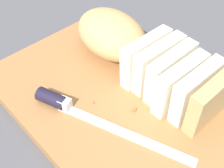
% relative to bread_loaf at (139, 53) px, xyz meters
% --- Properties ---
extents(ground_plane, '(3.00, 3.00, 0.00)m').
position_rel_bread_loaf_xyz_m(ground_plane, '(0.02, -0.08, -0.07)').
color(ground_plane, '#4C4C51').
extents(cutting_board, '(0.46, 0.32, 0.02)m').
position_rel_bread_loaf_xyz_m(cutting_board, '(0.02, -0.08, -0.05)').
color(cutting_board, '#9E6B3D').
rests_on(cutting_board, ground_plane).
extents(bread_loaf, '(0.34, 0.12, 0.09)m').
position_rel_bread_loaf_xyz_m(bread_loaf, '(0.00, 0.00, 0.00)').
color(bread_loaf, tan).
rests_on(bread_loaf, cutting_board).
extents(bread_knife, '(0.28, 0.13, 0.03)m').
position_rel_bread_loaf_xyz_m(bread_knife, '(-0.00, -0.16, -0.03)').
color(bread_knife, silver).
rests_on(bread_knife, cutting_board).
extents(crumb_near_knife, '(0.01, 0.01, 0.01)m').
position_rel_bread_loaf_xyz_m(crumb_near_knife, '(0.07, -0.08, -0.04)').
color(crumb_near_knife, '#996633').
rests_on(crumb_near_knife, cutting_board).
extents(crumb_near_loaf, '(0.00, 0.00, 0.00)m').
position_rel_bread_loaf_xyz_m(crumb_near_loaf, '(0.01, -0.12, -0.04)').
color(crumb_near_loaf, '#996633').
rests_on(crumb_near_loaf, cutting_board).
extents(crumb_stray_left, '(0.01, 0.01, 0.01)m').
position_rel_bread_loaf_xyz_m(crumb_stray_left, '(0.04, -0.02, -0.04)').
color(crumb_stray_left, '#996633').
rests_on(crumb_stray_left, cutting_board).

